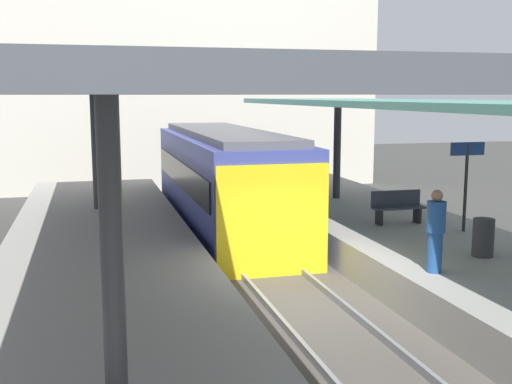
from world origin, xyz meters
The scene contains 14 objects.
ground_plane centered at (0.00, 0.00, 0.00)m, with size 80.00×80.00×0.00m, color #383835.
platform_left centered at (-3.80, 0.00, 0.50)m, with size 4.40×28.00×1.00m, color gray.
platform_right centered at (3.80, 0.00, 0.50)m, with size 4.40×28.00×1.00m, color gray.
track_ballast centered at (0.00, 0.00, 0.10)m, with size 3.20×28.00×0.20m, color #4C4742.
rail_near_side centered at (-0.72, 0.00, 0.27)m, with size 0.08×28.00×0.14m, color slate.
rail_far_side centered at (0.72, 0.00, 0.27)m, with size 0.08×28.00×0.14m, color slate.
commuter_train centered at (0.00, 7.38, 1.73)m, with size 2.78×10.53×3.10m.
canopy_left centered at (-3.80, 1.40, 4.38)m, with size 4.18×21.00×3.51m.
canopy_right centered at (3.80, 1.40, 4.10)m, with size 4.18×21.00×3.21m.
platform_bench centered at (3.78, 3.44, 1.46)m, with size 1.40×0.41×0.86m.
platform_sign centered at (4.91, 2.12, 2.62)m, with size 0.90×0.08×2.21m.
litter_bin centered at (3.90, -0.13, 1.40)m, with size 0.44×0.44×0.80m, color #2D2D30.
passenger_mid_platform centered at (2.29, -0.94, 1.82)m, with size 0.36×0.36×1.59m.
station_building_backdrop centered at (0.56, 20.00, 5.50)m, with size 18.00×6.00×11.00m, color beige.
Camera 1 is at (-3.98, -11.27, 4.35)m, focal length 44.07 mm.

